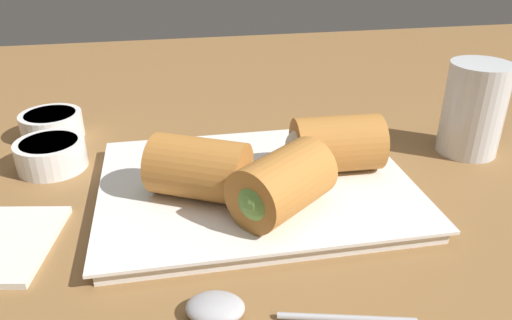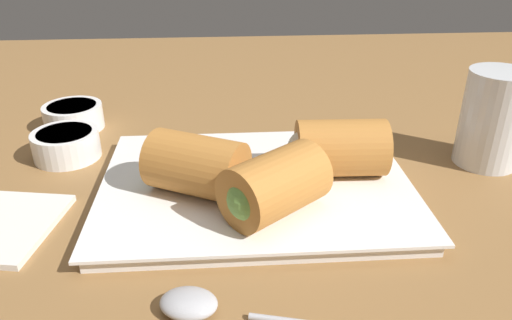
{
  "view_description": "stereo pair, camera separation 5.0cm",
  "coord_description": "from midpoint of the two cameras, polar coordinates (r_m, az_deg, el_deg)",
  "views": [
    {
      "loc": [
        -6.86,
        -40.13,
        27.96
      ],
      "look_at": [
        1.16,
        2.4,
        5.79
      ],
      "focal_mm": 35.0,
      "sensor_mm": 36.0,
      "label": 1
    },
    {
      "loc": [
        -1.9,
        -40.77,
        27.96
      ],
      "look_at": [
        1.16,
        2.4,
        5.79
      ],
      "focal_mm": 35.0,
      "sensor_mm": 36.0,
      "label": 2
    }
  ],
  "objects": [
    {
      "name": "table_surface",
      "position": [
        0.49,
        -3.77,
        -6.48
      ],
      "size": [
        180.0,
        140.0,
        2.0
      ],
      "color": "olive",
      "rests_on": "ground"
    },
    {
      "name": "serving_plate",
      "position": [
        0.5,
        -2.87,
        -3.17
      ],
      "size": [
        30.58,
        23.56,
        1.5
      ],
      "color": "white",
      "rests_on": "table_surface"
    },
    {
      "name": "drinking_glass",
      "position": [
        0.61,
        21.5,
        5.42
      ],
      "size": [
        6.82,
        6.82,
        10.61
      ],
      "color": "silver",
      "rests_on": "table_surface"
    },
    {
      "name": "dipping_bowl_near",
      "position": [
        0.6,
        -24.64,
        0.62
      ],
      "size": [
        7.45,
        7.45,
        3.15
      ],
      "color": "white",
      "rests_on": "table_surface"
    },
    {
      "name": "roll_back_left",
      "position": [
        0.51,
        5.93,
        1.74
      ],
      "size": [
        9.91,
        6.01,
        5.73
      ],
      "color": "#B77533",
      "rests_on": "serving_plate"
    },
    {
      "name": "dipping_bowl_far",
      "position": [
        0.68,
        -24.3,
        3.68
      ],
      "size": [
        7.45,
        7.45,
        3.15
      ],
      "color": "white",
      "rests_on": "table_surface"
    },
    {
      "name": "spoon",
      "position": [
        0.37,
        -7.15,
        -16.7
      ],
      "size": [
        16.14,
        5.71,
        1.46
      ],
      "color": "#B2B2B7",
      "rests_on": "table_surface"
    },
    {
      "name": "roll_front_right",
      "position": [
        0.47,
        -10.22,
        -0.93
      ],
      "size": [
        10.47,
        9.11,
        5.73
      ],
      "color": "#B77533",
      "rests_on": "serving_plate"
    },
    {
      "name": "roll_front_left",
      "position": [
        0.43,
        -0.72,
        -3.04
      ],
      "size": [
        10.47,
        9.98,
        5.73
      ],
      "color": "#B77533",
      "rests_on": "serving_plate"
    }
  ]
}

